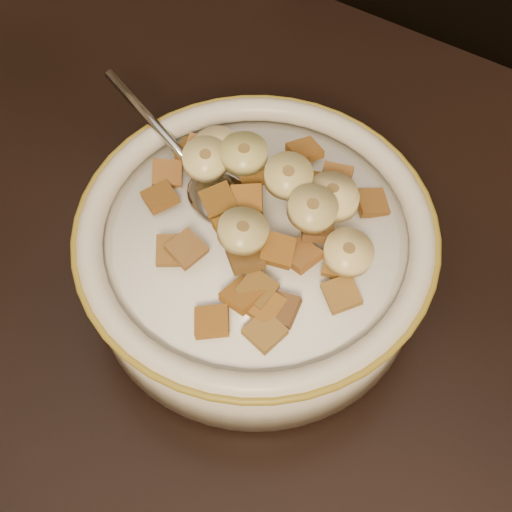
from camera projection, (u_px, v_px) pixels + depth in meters
The scene contains 42 objects.
table at pixel (71, 428), 0.47m from camera, with size 1.40×0.90×0.04m, color black.
chair at pixel (372, 170), 0.90m from camera, with size 0.43×0.43×0.98m, color black.
cereal_bowl at pixel (256, 258), 0.49m from camera, with size 0.22×0.22×0.05m, color beige.
milk at pixel (256, 236), 0.46m from camera, with size 0.19×0.19×0.00m, color white.
spoon at pixel (221, 198), 0.47m from camera, with size 0.04×0.05×0.01m, color #9C9D9E.
cereal_square_0 at pixel (172, 251), 0.45m from camera, with size 0.02×0.02×0.01m, color #9D622A.
cereal_square_1 at pixel (336, 178), 0.48m from camera, with size 0.02×0.02×0.01m, color brown.
cereal_square_2 at pixel (305, 150), 0.49m from camera, with size 0.02×0.02×0.01m, color #8C5216.
cereal_square_3 at pixel (245, 257), 0.43m from camera, with size 0.02×0.02×0.01m, color brown.
cereal_square_4 at pixel (341, 294), 0.43m from camera, with size 0.02×0.02×0.01m, color olive.
cereal_square_5 at pixel (340, 263), 0.44m from camera, with size 0.02×0.02×0.01m, color brown.
cereal_square_6 at pixel (318, 229), 0.45m from camera, with size 0.02×0.02×0.01m, color brown.
cereal_square_7 at pixel (265, 332), 0.42m from camera, with size 0.02×0.02×0.01m, color brown.
cereal_square_8 at pixel (212, 322), 0.42m from camera, with size 0.02×0.02×0.01m, color brown.
cereal_square_9 at pixel (280, 309), 0.43m from camera, with size 0.02×0.02×0.01m, color brown.
cereal_square_10 at pixel (301, 256), 0.44m from camera, with size 0.02×0.02×0.01m, color brown.
cereal_square_11 at pixel (218, 201), 0.45m from camera, with size 0.02×0.02×0.01m, color brown.
cereal_square_12 at pixel (372, 203), 0.47m from camera, with size 0.02×0.02×0.01m, color brown.
cereal_square_13 at pixel (233, 228), 0.44m from camera, with size 0.02×0.02×0.01m, color #9A6019.
cereal_square_14 at pixel (200, 150), 0.49m from camera, with size 0.02×0.02×0.01m, color brown.
cereal_square_15 at pixel (193, 149), 0.49m from camera, with size 0.02×0.02×0.01m, color brown.
cereal_square_16 at pixel (264, 305), 0.43m from camera, with size 0.02×0.02×0.01m, color brown.
cereal_square_17 at pixel (277, 250), 0.43m from camera, with size 0.02×0.02×0.01m, color brown.
cereal_square_18 at pixel (257, 289), 0.43m from camera, with size 0.02×0.02×0.01m, color brown.
cereal_square_19 at pixel (267, 322), 0.42m from camera, with size 0.02×0.02×0.01m, color brown.
cereal_square_20 at pixel (167, 174), 0.49m from camera, with size 0.02×0.02×0.01m, color brown.
cereal_square_21 at pixel (160, 197), 0.47m from camera, with size 0.02×0.02×0.01m, color brown.
cereal_square_22 at pixel (242, 295), 0.43m from camera, with size 0.02×0.02×0.01m, color brown.
cereal_square_23 at pixel (247, 200), 0.45m from camera, with size 0.02×0.02×0.01m, color #98561D.
cereal_square_24 at pixel (253, 172), 0.48m from camera, with size 0.02×0.02×0.01m, color #9A5F21.
cereal_square_25 at pixel (187, 249), 0.44m from camera, with size 0.02×0.02×0.01m, color olive.
cereal_square_26 at pixel (240, 227), 0.44m from camera, with size 0.02×0.02×0.01m, color brown.
cereal_square_27 at pixel (319, 187), 0.47m from camera, with size 0.02×0.02×0.01m, color brown.
banana_slice_0 at pixel (335, 200), 0.45m from camera, with size 0.03×0.03×0.01m, color #F8E599.
banana_slice_1 at pixel (216, 149), 0.48m from camera, with size 0.03×0.03×0.01m, color #F8D897.
banana_slice_2 at pixel (288, 176), 0.45m from camera, with size 0.03×0.03×0.01m, color #DEC76E.
banana_slice_3 at pixel (348, 253), 0.44m from camera, with size 0.03×0.03×0.01m, color beige.
banana_slice_4 at pixel (206, 159), 0.47m from camera, with size 0.03×0.03×0.01m, color #F0E59D.
banana_slice_5 at pixel (312, 209), 0.44m from camera, with size 0.03×0.03×0.01m, color #D3C57C.
banana_slice_6 at pixel (243, 231), 0.43m from camera, with size 0.03×0.03×0.01m, color #D6BC7E.
banana_slice_7 at pixel (332, 193), 0.45m from camera, with size 0.03×0.03×0.01m, color #FFDA88.
banana_slice_8 at pixel (244, 153), 0.46m from camera, with size 0.03×0.03×0.01m, color #D8CC75.
Camera 1 is at (0.18, -0.07, 1.19)m, focal length 50.00 mm.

